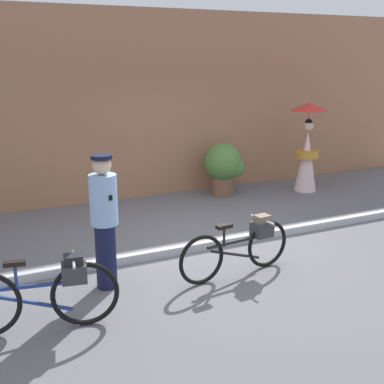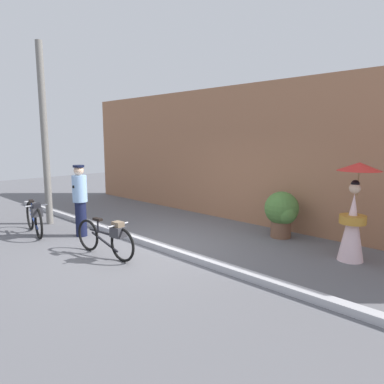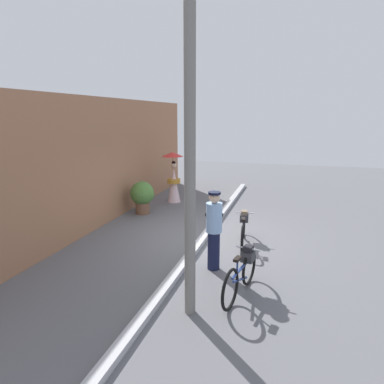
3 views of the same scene
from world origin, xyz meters
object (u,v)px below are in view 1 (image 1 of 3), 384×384
(person_officer, at_px, (104,218))
(person_with_parasol, at_px, (307,147))
(bicycle_near_officer, at_px, (242,245))
(potted_plant_by_door, at_px, (224,166))
(bicycle_far_side, at_px, (44,293))

(person_officer, relative_size, person_with_parasol, 0.90)
(bicycle_near_officer, height_order, potted_plant_by_door, potted_plant_by_door)
(bicycle_near_officer, xyz_separation_m, person_with_parasol, (3.52, 3.17, 0.54))
(bicycle_far_side, xyz_separation_m, potted_plant_by_door, (4.39, 3.98, 0.18))
(bicycle_near_officer, bearing_deg, person_with_parasol, 41.97)
(person_officer, bearing_deg, person_with_parasol, 27.81)
(bicycle_near_officer, distance_m, bicycle_far_side, 2.67)
(person_officer, height_order, person_with_parasol, person_with_parasol)
(bicycle_far_side, xyz_separation_m, person_officer, (0.89, 0.74, 0.48))
(person_with_parasol, bearing_deg, bicycle_far_side, -150.26)
(person_officer, xyz_separation_m, person_with_parasol, (5.28, 2.79, 0.04))
(person_officer, distance_m, potted_plant_by_door, 4.79)
(person_with_parasol, bearing_deg, bicycle_near_officer, -138.03)
(potted_plant_by_door, bearing_deg, person_officer, -137.20)
(bicycle_far_side, bearing_deg, person_with_parasol, 29.74)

